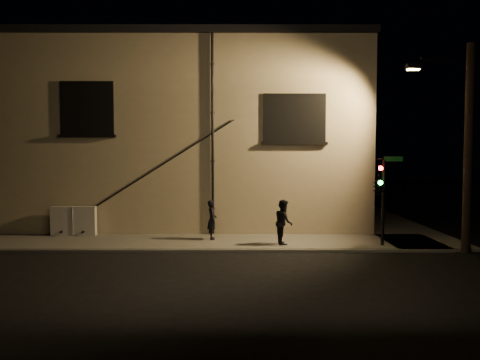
{
  "coord_description": "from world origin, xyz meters",
  "views": [
    {
      "loc": [
        -0.7,
        -16.53,
        3.55
      ],
      "look_at": [
        -0.67,
        1.8,
        2.48
      ],
      "focal_mm": 35.0,
      "sensor_mm": 36.0,
      "label": 1
    }
  ],
  "objects_px": {
    "utility_cabinet": "(74,221)",
    "pedestrian_b": "(284,222)",
    "pedestrian_a": "(212,220)",
    "traffic_signal": "(379,186)",
    "streetlamp_pole": "(465,143)"
  },
  "relations": [
    {
      "from": "utility_cabinet",
      "to": "pedestrian_b",
      "type": "bearing_deg",
      "value": -12.11
    },
    {
      "from": "pedestrian_a",
      "to": "streetlamp_pole",
      "type": "xyz_separation_m",
      "value": [
        9.08,
        -1.8,
        3.0
      ]
    },
    {
      "from": "utility_cabinet",
      "to": "pedestrian_a",
      "type": "height_order",
      "value": "pedestrian_a"
    },
    {
      "from": "pedestrian_b",
      "to": "utility_cabinet",
      "type": "bearing_deg",
      "value": 74.81
    },
    {
      "from": "pedestrian_b",
      "to": "traffic_signal",
      "type": "bearing_deg",
      "value": -98.55
    },
    {
      "from": "pedestrian_a",
      "to": "traffic_signal",
      "type": "distance_m",
      "value": 6.49
    },
    {
      "from": "traffic_signal",
      "to": "streetlamp_pole",
      "type": "xyz_separation_m",
      "value": [
        2.88,
        -0.52,
        1.57
      ]
    },
    {
      "from": "pedestrian_b",
      "to": "traffic_signal",
      "type": "distance_m",
      "value": 3.74
    },
    {
      "from": "pedestrian_a",
      "to": "pedestrian_b",
      "type": "distance_m",
      "value": 2.9
    },
    {
      "from": "utility_cabinet",
      "to": "pedestrian_b",
      "type": "xyz_separation_m",
      "value": [
        8.53,
        -1.83,
        0.23
      ]
    },
    {
      "from": "utility_cabinet",
      "to": "pedestrian_a",
      "type": "xyz_separation_m",
      "value": [
        5.78,
        -0.88,
        0.17
      ]
    },
    {
      "from": "pedestrian_a",
      "to": "pedestrian_b",
      "type": "xyz_separation_m",
      "value": [
        2.74,
        -0.95,
        0.06
      ]
    },
    {
      "from": "pedestrian_a",
      "to": "pedestrian_b",
      "type": "relative_size",
      "value": 0.93
    },
    {
      "from": "pedestrian_b",
      "to": "streetlamp_pole",
      "type": "distance_m",
      "value": 7.04
    },
    {
      "from": "traffic_signal",
      "to": "utility_cabinet",
      "type": "bearing_deg",
      "value": 169.78
    }
  ]
}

